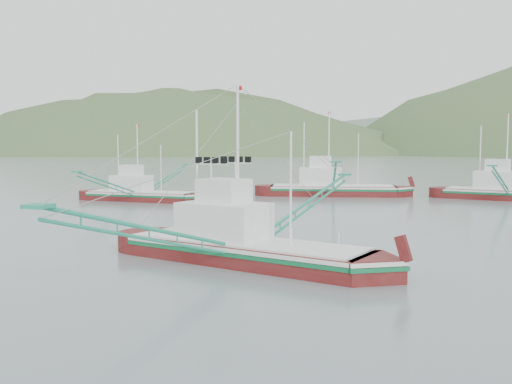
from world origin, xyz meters
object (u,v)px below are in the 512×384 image
(main_boat, at_px, (243,226))
(bg_boat_left, at_px, (140,190))
(bg_boat_far, at_px, (331,180))
(bg_boat_right, at_px, (509,183))

(main_boat, height_order, bg_boat_left, main_boat)
(bg_boat_far, distance_m, bg_boat_left, 23.53)
(bg_boat_far, relative_size, bg_boat_left, 1.20)
(bg_boat_left, xyz_separation_m, bg_boat_right, (40.08, 13.60, 0.66))
(main_boat, distance_m, bg_boat_left, 36.29)
(bg_boat_far, bearing_deg, bg_boat_right, -9.27)
(main_boat, relative_size, bg_boat_far, 0.89)
(bg_boat_left, bearing_deg, main_boat, -50.47)
(bg_boat_far, height_order, bg_boat_right, bg_boat_far)
(main_boat, relative_size, bg_boat_right, 0.96)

